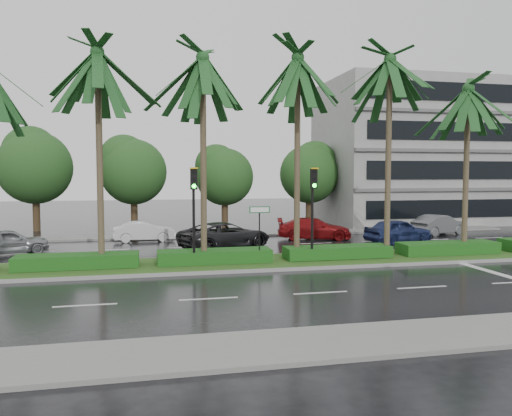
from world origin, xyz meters
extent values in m
plane|color=black|center=(0.00, 0.00, 0.00)|extent=(120.00, 120.00, 0.00)
cube|color=slate|center=(0.00, -10.20, 0.06)|extent=(40.00, 2.40, 0.12)
cube|color=slate|center=(0.00, 12.00, 0.06)|extent=(40.00, 2.00, 0.12)
cube|color=gray|center=(0.00, 1.00, 0.07)|extent=(36.00, 4.00, 0.14)
cube|color=#224A18|center=(0.00, 1.00, 0.14)|extent=(35.60, 3.70, 0.02)
cube|color=#154112|center=(-9.00, 1.00, 0.45)|extent=(5.20, 1.40, 0.60)
cube|color=#154112|center=(-3.00, 1.00, 0.45)|extent=(5.20, 1.40, 0.60)
cube|color=#154112|center=(3.00, 1.00, 0.45)|extent=(5.20, 1.40, 0.60)
cube|color=#154112|center=(9.00, 1.00, 0.45)|extent=(5.20, 1.40, 0.60)
cube|color=silver|center=(-12.00, 7.00, 0.01)|extent=(2.00, 0.12, 0.01)
cube|color=silver|center=(-8.00, -5.00, 0.01)|extent=(2.00, 0.12, 0.01)
cube|color=silver|center=(-8.00, 7.00, 0.01)|extent=(2.00, 0.12, 0.01)
cube|color=silver|center=(-4.00, -5.00, 0.01)|extent=(2.00, 0.12, 0.01)
cube|color=silver|center=(-4.00, 7.00, 0.01)|extent=(2.00, 0.12, 0.01)
cube|color=silver|center=(0.00, -5.00, 0.01)|extent=(2.00, 0.12, 0.01)
cube|color=silver|center=(0.00, 7.00, 0.01)|extent=(2.00, 0.12, 0.01)
cube|color=silver|center=(4.00, -5.00, 0.01)|extent=(2.00, 0.12, 0.01)
cube|color=silver|center=(4.00, 7.00, 0.01)|extent=(2.00, 0.12, 0.01)
cube|color=silver|center=(8.00, 7.00, 0.01)|extent=(2.00, 0.12, 0.01)
cube|color=silver|center=(12.00, 7.00, 0.01)|extent=(2.00, 0.12, 0.01)
cube|color=silver|center=(16.00, 7.00, 0.01)|extent=(2.00, 0.12, 0.01)
cube|color=silver|center=(8.50, -3.00, 0.01)|extent=(0.40, 6.00, 0.01)
cylinder|color=#463928|center=(-8.00, 1.10, 4.80)|extent=(0.28, 0.28, 9.31)
cylinder|color=#463928|center=(-8.00, 1.10, 0.37)|extent=(0.40, 0.40, 0.44)
cylinder|color=#463928|center=(-3.50, 0.90, 4.77)|extent=(0.28, 0.28, 9.25)
cylinder|color=#463928|center=(-3.50, 0.90, 0.37)|extent=(0.40, 0.40, 0.44)
cylinder|color=#463928|center=(1.00, 1.20, 4.92)|extent=(0.28, 0.28, 9.53)
cylinder|color=#463928|center=(1.00, 1.20, 0.37)|extent=(0.40, 0.40, 0.44)
cylinder|color=#463928|center=(5.50, 0.80, 4.94)|extent=(0.28, 0.28, 9.58)
cylinder|color=#463928|center=(5.50, 0.80, 0.37)|extent=(0.40, 0.40, 0.44)
cylinder|color=#463928|center=(10.00, 1.10, 4.35)|extent=(0.28, 0.28, 8.40)
cylinder|color=#463928|center=(10.00, 1.10, 0.37)|extent=(0.40, 0.40, 0.44)
cylinder|color=black|center=(-4.00, 0.40, 1.85)|extent=(0.12, 0.12, 3.40)
cube|color=black|center=(-4.00, 0.22, 4.00)|extent=(0.30, 0.18, 0.90)
cube|color=gold|center=(-4.00, 0.10, 4.48)|extent=(0.34, 0.12, 0.06)
cylinder|color=black|center=(-4.00, 0.12, 4.30)|extent=(0.18, 0.04, 0.18)
cylinder|color=black|center=(-4.00, 0.12, 4.00)|extent=(0.18, 0.04, 0.18)
cylinder|color=#0CE519|center=(-4.00, 0.12, 3.70)|extent=(0.18, 0.04, 0.18)
cylinder|color=black|center=(1.50, 0.40, 1.85)|extent=(0.12, 0.12, 3.40)
cube|color=black|center=(1.50, 0.22, 4.00)|extent=(0.30, 0.18, 0.90)
cube|color=gold|center=(1.50, 0.10, 4.48)|extent=(0.34, 0.12, 0.06)
cylinder|color=black|center=(1.50, 0.12, 4.30)|extent=(0.18, 0.04, 0.18)
cylinder|color=black|center=(1.50, 0.12, 4.00)|extent=(0.18, 0.04, 0.18)
cylinder|color=#0CE519|center=(1.50, 0.12, 3.70)|extent=(0.18, 0.04, 0.18)
cylinder|color=black|center=(-1.00, 0.50, 1.45)|extent=(0.06, 0.06, 2.60)
cube|color=#0C5926|center=(-1.00, 0.47, 2.60)|extent=(0.95, 0.04, 0.30)
cube|color=white|center=(-1.00, 0.45, 2.60)|extent=(0.85, 0.01, 0.22)
cylinder|color=#3E2F1C|center=(-14.00, 17.50, 1.30)|extent=(0.52, 0.52, 2.60)
sphere|color=#18421B|center=(-14.00, 17.50, 4.68)|extent=(5.35, 5.35, 5.35)
sphere|color=#18421B|center=(-14.00, 17.80, 5.72)|extent=(4.01, 4.01, 4.01)
cylinder|color=#3E2F1C|center=(-7.00, 17.50, 1.21)|extent=(0.52, 0.52, 2.42)
sphere|color=#18421B|center=(-7.00, 17.50, 4.36)|extent=(4.99, 4.99, 4.99)
sphere|color=#18421B|center=(-7.00, 17.80, 5.33)|extent=(3.74, 3.74, 3.74)
cylinder|color=#3E2F1C|center=(0.00, 17.50, 1.10)|extent=(0.52, 0.52, 2.21)
sphere|color=#18421B|center=(0.00, 17.50, 3.97)|extent=(4.54, 4.54, 4.54)
sphere|color=#18421B|center=(0.00, 17.80, 4.86)|extent=(3.41, 3.41, 3.41)
cylinder|color=#3E2F1C|center=(7.00, 17.50, 1.17)|extent=(0.52, 0.52, 2.33)
sphere|color=#18421B|center=(7.00, 17.50, 4.20)|extent=(4.80, 4.80, 4.80)
sphere|color=#18421B|center=(7.00, 17.80, 5.13)|extent=(3.60, 3.60, 3.60)
cylinder|color=#3E2F1C|center=(14.00, 17.50, 1.16)|extent=(0.52, 0.52, 2.32)
sphere|color=#18421B|center=(14.00, 17.50, 4.18)|extent=(4.78, 4.78, 4.78)
sphere|color=#18421B|center=(14.00, 17.80, 5.11)|extent=(3.58, 3.58, 3.58)
cube|color=gray|center=(17.00, 18.00, 6.00)|extent=(16.00, 10.00, 12.00)
imported|color=#96999D|center=(-13.16, 6.37, 0.69)|extent=(3.06, 4.35, 1.37)
imported|color=silver|center=(-6.21, 10.15, 0.63)|extent=(1.53, 3.88, 1.26)
imported|color=#242326|center=(-1.71, 6.19, 0.75)|extent=(4.51, 5.92, 1.49)
imported|color=maroon|center=(4.50, 8.83, 0.69)|extent=(3.01, 5.08, 1.38)
imported|color=navy|center=(9.00, 6.20, 0.74)|extent=(2.69, 4.61, 1.47)
imported|color=#56585B|center=(13.75, 9.27, 0.70)|extent=(2.77, 4.48, 1.40)
camera|label=1|loc=(-5.97, -21.63, 4.26)|focal=35.00mm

